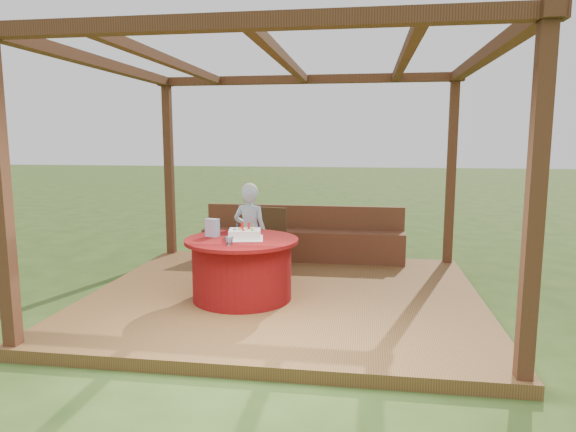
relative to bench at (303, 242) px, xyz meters
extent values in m
plane|color=#2C4617|center=(0.00, -1.72, -0.38)|extent=(60.00, 60.00, 0.00)
cube|color=brown|center=(0.00, -1.72, -0.32)|extent=(4.50, 4.00, 0.12)
cube|color=brown|center=(-2.13, -3.60, 1.03)|extent=(0.12, 0.12, 2.60)
cube|color=brown|center=(2.13, -3.60, 1.03)|extent=(0.12, 0.12, 2.60)
cube|color=brown|center=(-2.13, 0.16, 1.03)|extent=(0.12, 0.12, 2.60)
cube|color=brown|center=(2.13, 0.16, 1.03)|extent=(0.12, 0.12, 2.60)
cube|color=brown|center=(0.00, -3.60, 2.40)|extent=(4.50, 0.14, 0.12)
cube|color=brown|center=(0.00, 0.16, 2.40)|extent=(4.50, 0.14, 0.12)
cube|color=brown|center=(-2.13, -1.72, 2.40)|extent=(0.14, 4.00, 0.12)
cube|color=brown|center=(2.13, -1.72, 2.40)|extent=(0.14, 4.00, 0.12)
cube|color=brown|center=(-1.30, -1.72, 2.40)|extent=(0.10, 3.70, 0.10)
cube|color=brown|center=(0.00, -1.72, 2.40)|extent=(0.10, 3.70, 0.10)
cube|color=brown|center=(1.30, -1.72, 2.40)|extent=(0.10, 3.70, 0.10)
cube|color=brown|center=(0.00, -0.02, -0.04)|extent=(3.00, 0.42, 0.45)
cube|color=brown|center=(0.00, 0.16, 0.36)|extent=(3.00, 0.06, 0.35)
cylinder|color=maroon|center=(-0.44, -2.00, 0.06)|extent=(1.11, 1.11, 0.65)
cylinder|color=maroon|center=(-0.44, -2.00, 0.41)|extent=(1.27, 1.27, 0.04)
cube|color=#3E2913|center=(-0.38, -0.72, 0.14)|extent=(0.45, 0.45, 0.05)
cylinder|color=#3E2913|center=(-0.57, -0.85, -0.06)|extent=(0.04, 0.04, 0.40)
cylinder|color=#3E2913|center=(-0.25, -0.90, -0.06)|extent=(0.04, 0.04, 0.40)
cylinder|color=#3E2913|center=(-0.52, -0.53, -0.06)|extent=(0.04, 0.04, 0.40)
cylinder|color=#3E2913|center=(-0.20, -0.58, -0.06)|extent=(0.04, 0.04, 0.40)
cube|color=#3E2913|center=(-0.36, -0.54, 0.36)|extent=(0.41, 0.09, 0.45)
imported|color=#ABE1FE|center=(-0.55, -1.12, 0.33)|extent=(0.47, 0.33, 1.20)
sphere|color=white|center=(-0.55, -1.12, 0.87)|extent=(0.21, 0.21, 0.21)
cube|color=white|center=(-0.41, -2.00, 0.43)|extent=(0.47, 0.47, 0.01)
cube|color=white|center=(-0.41, -2.00, 0.48)|extent=(0.40, 0.34, 0.10)
cylinder|color=red|center=(-0.44, -1.96, 0.57)|extent=(0.03, 0.03, 0.07)
cylinder|color=red|center=(-0.37, -1.96, 0.57)|extent=(0.03, 0.03, 0.07)
sphere|color=blue|center=(-0.51, -2.06, 0.55)|extent=(0.04, 0.04, 0.04)
sphere|color=red|center=(-0.41, -2.07, 0.55)|extent=(0.04, 0.04, 0.04)
sphere|color=green|center=(-0.31, -2.05, 0.55)|extent=(0.04, 0.04, 0.04)
sphere|color=orange|center=(-0.47, -1.98, 0.55)|extent=(0.04, 0.04, 0.04)
sphere|color=yellow|center=(-0.34, -1.97, 0.55)|extent=(0.04, 0.04, 0.04)
cube|color=#CA83AC|center=(-0.80, -1.92, 0.53)|extent=(0.16, 0.13, 0.20)
imported|color=white|center=(-0.49, -2.37, 0.47)|extent=(0.13, 0.13, 0.09)
camera|label=1|loc=(0.92, -7.50, 1.53)|focal=32.00mm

